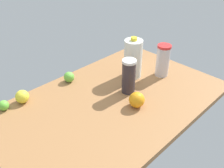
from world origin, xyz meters
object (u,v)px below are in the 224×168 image
object	(u,v)px
orange_near_front	(137,100)
lime_far_back	(4,105)
tumbler_cup	(163,60)
shaker_bottle	(129,76)
milk_jug	(133,59)
lemon_beside_bowl	(22,97)
lime_loose	(69,77)

from	to	relation	value
orange_near_front	lime_far_back	bearing A→B (deg)	137.45
tumbler_cup	shaker_bottle	bearing A→B (deg)	175.56
milk_jug	lime_far_back	distance (cm)	73.43
tumbler_cup	milk_jug	world-z (taller)	milk_jug
lemon_beside_bowl	lime_loose	distance (cm)	28.86
tumbler_cup	milk_jug	bearing A→B (deg)	139.66
lemon_beside_bowl	tumbler_cup	bearing A→B (deg)	-24.86
shaker_bottle	orange_near_front	distance (cm)	14.69
milk_jug	lemon_beside_bowl	bearing A→B (deg)	159.43
tumbler_cup	lime_loose	distance (cm)	55.66
orange_near_front	milk_jug	bearing A→B (deg)	45.31
tumbler_cup	orange_near_front	world-z (taller)	tumbler_cup
tumbler_cup	milk_jug	size ratio (longest dim) A/B	0.79
shaker_bottle	lemon_beside_bowl	bearing A→B (deg)	145.07
tumbler_cup	lemon_beside_bowl	world-z (taller)	tumbler_cup
orange_near_front	tumbler_cup	bearing A→B (deg)	15.50
tumbler_cup	lemon_beside_bowl	bearing A→B (deg)	155.14
lemon_beside_bowl	lime_far_back	bearing A→B (deg)	174.97
milk_jug	orange_near_front	bearing A→B (deg)	-134.69
lemon_beside_bowl	orange_near_front	bearing A→B (deg)	-48.35
tumbler_cup	shaker_bottle	world-z (taller)	tumbler_cup
milk_jug	shaker_bottle	xyz separation A→B (cm)	(-14.08, -9.39, -1.89)
tumbler_cup	lime_loose	size ratio (longest dim) A/B	3.22
tumbler_cup	lemon_beside_bowl	distance (cm)	80.79
lemon_beside_bowl	orange_near_front	distance (cm)	58.11
lemon_beside_bowl	lime_loose	size ratio (longest dim) A/B	1.14
milk_jug	shaker_bottle	size ratio (longest dim) A/B	1.28
tumbler_cup	orange_near_front	bearing A→B (deg)	-164.50
shaker_bottle	lime_far_back	world-z (taller)	shaker_bottle
lime_far_back	lime_loose	distance (cm)	38.49
lime_far_back	lime_loose	size ratio (longest dim) A/B	0.85
milk_jug	lime_far_back	size ratio (longest dim) A/B	4.84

